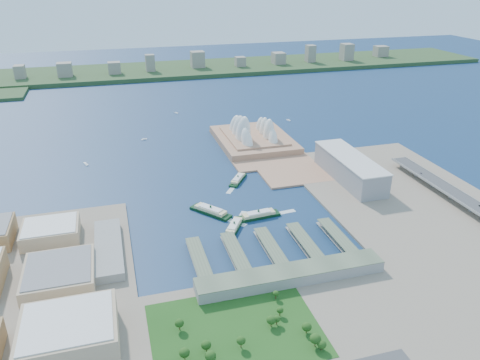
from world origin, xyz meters
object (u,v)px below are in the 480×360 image
object	(u,v)px
ferry_a	(211,209)
car_c	(421,173)
ferry_b	(238,178)
car_b	(480,206)
ferry_c	(234,225)
ferry_d	(259,214)
opera_house	(254,127)
toaster_building	(350,168)

from	to	relation	value
ferry_a	car_c	distance (m)	328.48
ferry_b	car_b	xyz separation A→B (m)	(273.30, -194.28, 10.72)
ferry_c	ferry_d	distance (m)	42.89
opera_house	car_b	distance (m)	402.99
car_b	car_c	size ratio (longest dim) A/B	0.88
ferry_b	car_b	distance (m)	335.49
toaster_building	car_b	world-z (taller)	toaster_building
toaster_building	car_b	bearing A→B (deg)	-54.00
toaster_building	ferry_a	size ratio (longest dim) A/B	2.54
ferry_c	ferry_d	size ratio (longest dim) A/B	0.89
ferry_b	car_b	size ratio (longest dim) A/B	13.82
toaster_building	ferry_c	size ratio (longest dim) A/B	3.01
ferry_a	ferry_c	xyz separation A→B (m)	(19.66, -47.23, -0.90)
ferry_c	car_c	world-z (taller)	car_c
car_b	car_c	world-z (taller)	car_b
opera_house	car_b	size ratio (longest dim) A/B	49.74
toaster_building	ferry_c	bearing A→B (deg)	-155.94
opera_house	car_b	world-z (taller)	opera_house
opera_house	ferry_c	world-z (taller)	opera_house
toaster_building	ferry_b	bearing A→B (deg)	164.93
toaster_building	car_b	xyz separation A→B (m)	(109.00, -150.04, -5.05)
car_b	opera_house	bearing A→B (deg)	119.62
ferry_a	car_b	xyz separation A→B (m)	(336.20, -104.59, 9.68)
car_c	car_b	bearing A→B (deg)	94.02
ferry_d	ferry_a	bearing A→B (deg)	58.74
toaster_building	ferry_d	bearing A→B (deg)	-156.59
ferry_d	car_c	xyz separation A→B (m)	(270.29, 37.16, 9.98)
ferry_d	car_b	bearing A→B (deg)	-111.00
ferry_a	ferry_c	distance (m)	51.17
car_b	car_c	bearing A→B (deg)	94.02
ferry_c	toaster_building	bearing A→B (deg)	-124.12
opera_house	ferry_a	world-z (taller)	opera_house
car_b	ferry_b	bearing A→B (deg)	144.59
ferry_b	ferry_c	bearing A→B (deg)	-73.45
toaster_building	ferry_d	distance (m)	185.09
ferry_b	ferry_d	world-z (taller)	ferry_d
opera_house	car_c	size ratio (longest dim) A/B	43.88
ferry_d	car_b	distance (m)	288.85
opera_house	ferry_a	xyz separation A→B (m)	(-137.20, -245.45, -26.24)
ferry_a	car_c	world-z (taller)	car_c
opera_house	toaster_building	xyz separation A→B (m)	(90.00, -200.00, -11.50)
ferry_b	ferry_a	bearing A→B (deg)	-90.97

